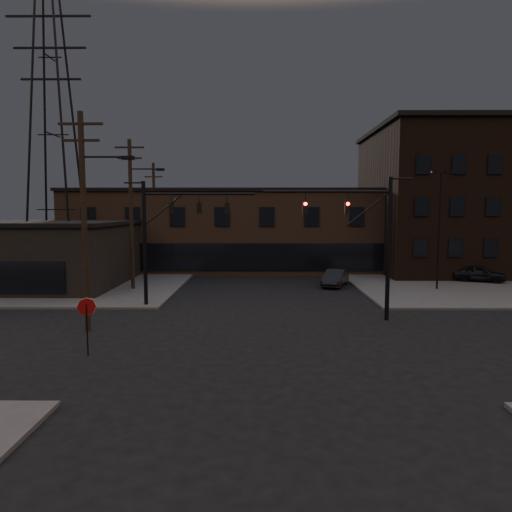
{
  "coord_description": "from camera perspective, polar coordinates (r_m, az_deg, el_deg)",
  "views": [
    {
      "loc": [
        -0.68,
        -20.85,
        6.13
      ],
      "look_at": [
        -0.9,
        5.75,
        3.5
      ],
      "focal_mm": 32.0,
      "sensor_mm": 36.0,
      "label": 1
    }
  ],
  "objects": [
    {
      "name": "parked_car_lot_a",
      "position": [
        43.22,
        26.09,
        -1.94
      ],
      "size": [
        4.49,
        3.14,
        1.42
      ],
      "primitive_type": "imported",
      "rotation": [
        0.0,
        0.0,
        1.18
      ],
      "color": "black",
      "rests_on": "sidewalk_ne"
    },
    {
      "name": "traffic_signal_near",
      "position": [
        26.09,
        13.87,
        2.85
      ],
      "size": [
        7.12,
        0.24,
        8.0
      ],
      "color": "black",
      "rests_on": "ground"
    },
    {
      "name": "sidewalk_ne",
      "position": [
        48.86,
        28.14,
        -2.14
      ],
      "size": [
        30.0,
        30.0,
        0.15
      ],
      "primitive_type": "cube",
      "color": "#474744",
      "rests_on": "ground"
    },
    {
      "name": "ground",
      "position": [
        21.75,
        2.28,
        -10.73
      ],
      "size": [
        140.0,
        140.0,
        0.0
      ],
      "primitive_type": "plane",
      "color": "black",
      "rests_on": "ground"
    },
    {
      "name": "sidewalk_nw",
      "position": [
        48.24,
        -25.78,
        -2.13
      ],
      "size": [
        30.0,
        30.0,
        0.15
      ],
      "primitive_type": "cube",
      "color": "#474744",
      "rests_on": "ground"
    },
    {
      "name": "building_left",
      "position": [
        41.77,
        -27.09,
        0.04
      ],
      "size": [
        16.0,
        12.0,
        5.0
      ],
      "primitive_type": "cube",
      "color": "black",
      "rests_on": "ground"
    },
    {
      "name": "parked_car_lot_b",
      "position": [
        47.89,
        23.74,
        -1.13
      ],
      "size": [
        5.24,
        2.66,
        1.46
      ],
      "primitive_type": "imported",
      "rotation": [
        0.0,
        0.0,
        1.44
      ],
      "color": "silver",
      "rests_on": "sidewalk_ne"
    },
    {
      "name": "lot_light_a",
      "position": [
        37.45,
        21.96,
        4.29
      ],
      "size": [
        1.5,
        0.28,
        9.14
      ],
      "color": "black",
      "rests_on": "ground"
    },
    {
      "name": "building_right",
      "position": [
        52.06,
        26.45,
        6.02
      ],
      "size": [
        22.0,
        16.0,
        14.0
      ],
      "primitive_type": "cube",
      "color": "black",
      "rests_on": "ground"
    },
    {
      "name": "utility_pole_near",
      "position": [
        24.47,
        -20.56,
        4.68
      ],
      "size": [
        3.7,
        0.28,
        11.0
      ],
      "color": "black",
      "rests_on": "ground"
    },
    {
      "name": "stop_sign",
      "position": [
        20.69,
        -20.41,
        -6.67
      ],
      "size": [
        0.72,
        0.33,
        2.48
      ],
      "color": "black",
      "rests_on": "ground"
    },
    {
      "name": "utility_pole_far",
      "position": [
        48.09,
        -12.59,
        5.1
      ],
      "size": [
        2.2,
        0.28,
        11.0
      ],
      "color": "black",
      "rests_on": "ground"
    },
    {
      "name": "building_row",
      "position": [
        48.9,
        1.26,
        3.15
      ],
      "size": [
        40.0,
        12.0,
        8.0
      ],
      "primitive_type": "cube",
      "color": "brown",
      "rests_on": "ground"
    },
    {
      "name": "car_crossing",
      "position": [
        37.8,
        9.88,
        -2.71
      ],
      "size": [
        2.89,
        4.43,
        1.38
      ],
      "primitive_type": "imported",
      "rotation": [
        0.0,
        0.0,
        -0.37
      ],
      "color": "black",
      "rests_on": "ground"
    },
    {
      "name": "transmission_tower",
      "position": [
        43.01,
        -24.01,
        13.68
      ],
      "size": [
        7.0,
        7.0,
        25.0
      ],
      "primitive_type": null,
      "color": "black",
      "rests_on": "ground"
    },
    {
      "name": "utility_pole_mid",
      "position": [
        36.19,
        -15.24,
        5.44
      ],
      "size": [
        3.7,
        0.28,
        11.5
      ],
      "color": "black",
      "rests_on": "ground"
    },
    {
      "name": "traffic_signal_far",
      "position": [
        29.5,
        -11.36,
        3.36
      ],
      "size": [
        7.12,
        0.24,
        8.0
      ],
      "color": "black",
      "rests_on": "ground"
    },
    {
      "name": "lot_light_b",
      "position": [
        44.45,
        26.82,
        4.24
      ],
      "size": [
        1.5,
        0.28,
        9.14
      ],
      "color": "black",
      "rests_on": "ground"
    }
  ]
}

